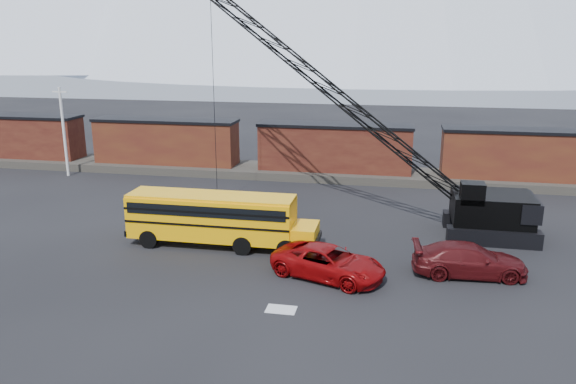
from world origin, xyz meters
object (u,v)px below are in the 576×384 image
maroon_suv (469,260)px  crawler_crane (334,93)px  school_bus (217,217)px  red_pickup (329,262)px

maroon_suv → crawler_crane: bearing=39.4°
school_bus → maroon_suv: 14.55m
red_pickup → crawler_crane: 13.02m
red_pickup → crawler_crane: (-1.09, 10.34, 7.83)m
school_bus → red_pickup: (7.16, -3.36, -0.96)m
red_pickup → crawler_crane: crawler_crane is taller
school_bus → maroon_suv: size_ratio=1.97×
school_bus → crawler_crane: size_ratio=0.52×
school_bus → red_pickup: school_bus is taller
crawler_crane → school_bus: bearing=-131.0°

